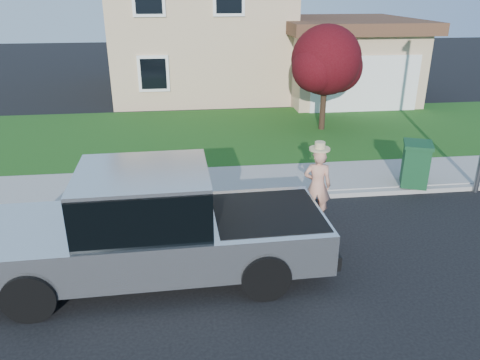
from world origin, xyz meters
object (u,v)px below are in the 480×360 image
Objects in this scene: ornamental_tree at (327,63)px; woman at (317,184)px; pickup_truck at (154,228)px; trash_bin at (416,164)px.

woman is at bearing -107.55° from ornamental_tree.
pickup_truck is 10.49m from ornamental_tree.
pickup_truck is at bearing -123.41° from ornamental_tree.
woman is 0.51× the size of ornamental_tree.
pickup_truck reaches higher than trash_bin.
ornamental_tree reaches higher than woman.
pickup_truck is 7.29m from trash_bin.
trash_bin is (3.03, 1.39, -0.16)m from woman.
trash_bin is at bearing -81.23° from ornamental_tree.
ornamental_tree reaches higher than trash_bin.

